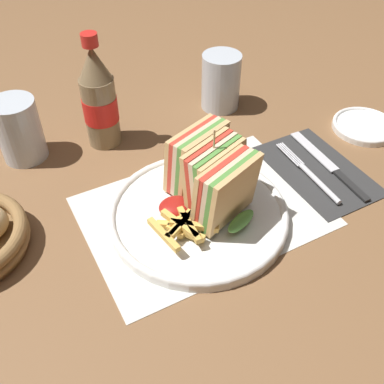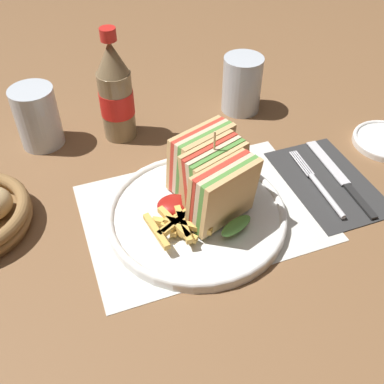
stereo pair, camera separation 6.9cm
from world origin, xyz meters
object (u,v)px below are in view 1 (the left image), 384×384
(fork, at_px, (313,177))
(glass_far, at_px, (20,133))
(plate_main, at_px, (198,214))
(coke_bottle_near, at_px, (99,99))
(side_saucer, at_px, (364,126))
(glass_near, at_px, (221,82))
(knife, at_px, (329,165))
(club_sandwich, at_px, (212,176))

(fork, height_order, glass_far, glass_far)
(plate_main, xyz_separation_m, coke_bottle_near, (-0.06, 0.26, 0.08))
(plate_main, xyz_separation_m, glass_far, (-0.20, 0.29, 0.04))
(coke_bottle_near, xyz_separation_m, side_saucer, (0.46, -0.20, -0.08))
(glass_near, xyz_separation_m, side_saucer, (0.21, -0.21, -0.05))
(knife, xyz_separation_m, side_saucer, (0.14, 0.06, 0.00))
(plate_main, relative_size, glass_near, 2.47)
(club_sandwich, bearing_deg, plate_main, -160.50)
(coke_bottle_near, relative_size, glass_near, 1.86)
(club_sandwich, xyz_separation_m, side_saucer, (0.37, 0.05, -0.06))
(fork, xyz_separation_m, knife, (0.05, 0.01, -0.00))
(club_sandwich, xyz_separation_m, knife, (0.23, -0.01, -0.06))
(plate_main, distance_m, coke_bottle_near, 0.28)
(club_sandwich, bearing_deg, side_saucer, 7.34)
(glass_far, bearing_deg, fork, -35.92)
(knife, relative_size, side_saucer, 1.69)
(side_saucer, bearing_deg, glass_near, 135.06)
(glass_far, bearing_deg, plate_main, -55.12)
(plate_main, height_order, club_sandwich, club_sandwich)
(side_saucer, bearing_deg, knife, -157.09)
(knife, relative_size, glass_far, 1.83)
(club_sandwich, relative_size, knife, 0.87)
(fork, bearing_deg, coke_bottle_near, 137.60)
(plate_main, height_order, fork, plate_main)
(plate_main, relative_size, side_saucer, 2.29)
(glass_near, distance_m, glass_far, 0.40)
(side_saucer, bearing_deg, coke_bottle_near, 156.29)
(coke_bottle_near, distance_m, glass_near, 0.26)
(plate_main, xyz_separation_m, side_saucer, (0.40, 0.06, -0.00))
(glass_near, distance_m, side_saucer, 0.29)
(plate_main, bearing_deg, glass_far, 124.88)
(club_sandwich, xyz_separation_m, fork, (0.19, -0.03, -0.06))
(side_saucer, bearing_deg, club_sandwich, -172.66)
(knife, distance_m, side_saucer, 0.15)
(club_sandwich, distance_m, knife, 0.24)
(plate_main, bearing_deg, side_saucer, 8.28)
(fork, relative_size, glass_far, 1.53)
(glass_far, bearing_deg, side_saucer, -20.71)
(fork, bearing_deg, plate_main, 178.99)
(club_sandwich, bearing_deg, coke_bottle_near, 109.17)
(fork, bearing_deg, side_saucer, 24.19)
(glass_near, bearing_deg, glass_far, 176.80)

